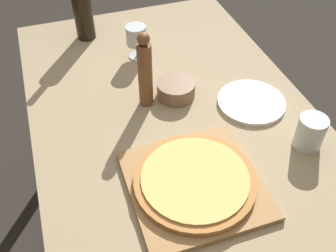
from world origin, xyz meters
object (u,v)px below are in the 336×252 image
at_px(pizza, 195,180).
at_px(wine_bottle, 82,5).
at_px(pepper_mill, 145,72).
at_px(wine_glass, 136,36).
at_px(small_bowl, 176,89).

bearing_deg(pizza, wine_bottle, 99.27).
height_order(pepper_mill, wine_glass, pepper_mill).
distance_m(pepper_mill, wine_glass, 0.28).
distance_m(pizza, wine_bottle, 0.86).
relative_size(pizza, small_bowl, 2.55).
distance_m(wine_glass, small_bowl, 0.28).
bearing_deg(small_bowl, pepper_mill, -177.81).
distance_m(pizza, wine_glass, 0.65).
height_order(wine_glass, small_bowl, wine_glass).
bearing_deg(wine_bottle, pizza, -80.73).
xyz_separation_m(pizza, small_bowl, (0.08, 0.38, -0.00)).
bearing_deg(pepper_mill, pizza, -86.34).
height_order(pizza, small_bowl, small_bowl).
relative_size(wine_bottle, pepper_mill, 1.29).
distance_m(pizza, pepper_mill, 0.39).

